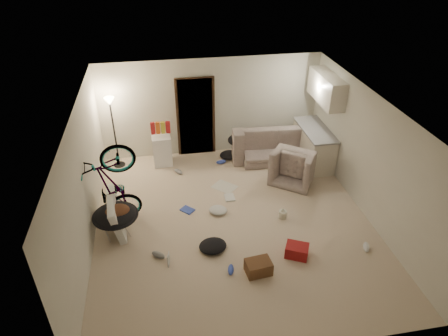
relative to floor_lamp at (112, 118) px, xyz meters
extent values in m
cube|color=beige|center=(2.40, -2.65, -1.32)|extent=(5.50, 6.00, 0.02)
cube|color=white|center=(2.40, -2.65, 1.20)|extent=(5.50, 6.00, 0.02)
cube|color=beige|center=(2.40, 0.36, -0.06)|extent=(5.50, 0.02, 2.50)
cube|color=beige|center=(2.40, -5.66, -0.06)|extent=(5.50, 0.02, 2.50)
cube|color=beige|center=(-0.36, -2.65, -0.06)|extent=(0.02, 6.00, 2.50)
cube|color=beige|center=(5.16, -2.65, -0.06)|extent=(0.02, 6.00, 2.50)
cube|color=black|center=(2.00, 0.32, -0.29)|extent=(0.85, 0.10, 2.04)
cube|color=black|center=(2.00, 0.29, -0.29)|extent=(0.97, 0.04, 2.10)
cylinder|color=black|center=(0.00, 0.00, -1.29)|extent=(0.28, 0.28, 0.03)
cylinder|color=black|center=(0.00, 0.00, -0.46)|extent=(0.04, 0.04, 1.70)
cone|color=#FFE0A5|center=(0.00, 0.00, 0.41)|extent=(0.24, 0.24, 0.18)
cube|color=beige|center=(4.83, -0.65, -0.87)|extent=(0.60, 1.50, 0.88)
cube|color=gray|center=(4.83, -0.65, -0.41)|extent=(0.64, 1.54, 0.04)
cube|color=beige|center=(4.96, -0.65, 0.64)|extent=(0.38, 1.40, 0.65)
imported|color=#3D453D|center=(3.97, -0.20, -0.98)|extent=(2.30, 1.02, 0.66)
imported|color=#3D453D|center=(4.17, -1.31, -1.00)|extent=(1.27, 1.24, 0.62)
imported|color=black|center=(0.10, -2.29, -0.81)|extent=(1.97, 0.98, 1.10)
imported|color=maroon|center=(1.02, -3.72, -1.30)|extent=(0.28, 0.23, 0.02)
cube|color=white|center=(1.09, -0.10, -0.92)|extent=(0.47, 0.47, 0.77)
cube|color=maroon|center=(0.92, -0.10, -0.31)|extent=(0.11, 0.08, 0.30)
cube|color=#D05B1A|center=(1.04, -0.10, -0.31)|extent=(0.11, 0.08, 0.30)
cube|color=gold|center=(1.16, -0.10, -0.31)|extent=(0.11, 0.08, 0.30)
cube|color=maroon|center=(1.28, -0.10, -0.31)|extent=(0.11, 0.09, 0.30)
cylinder|color=silver|center=(0.10, -2.63, -1.10)|extent=(0.58, 0.58, 0.41)
ellipsoid|color=black|center=(0.10, -2.63, -0.86)|extent=(0.81, 0.81, 0.34)
torus|color=black|center=(0.10, -2.63, -0.86)|extent=(0.88, 0.88, 0.06)
ellipsoid|color=#4F2C1B|center=(0.15, -2.66, -0.75)|extent=(0.56, 0.50, 0.22)
ellipsoid|color=black|center=(3.02, -0.20, -0.77)|extent=(0.64, 0.57, 0.28)
cube|color=silver|center=(0.10, -2.45, -0.95)|extent=(0.37, 1.11, 0.73)
cube|color=brown|center=(2.56, -4.10, -1.18)|extent=(0.47, 0.36, 0.25)
cube|color=maroon|center=(3.36, -3.82, -1.19)|extent=(0.50, 0.45, 0.23)
cylinder|color=beige|center=(3.43, -2.71, -1.22)|extent=(0.17, 0.17, 0.17)
cone|color=beige|center=(3.43, -2.71, -1.11)|extent=(0.09, 0.09, 0.07)
cube|color=silver|center=(2.44, -1.40, -1.30)|extent=(0.65, 0.65, 0.01)
cube|color=#334AB9|center=(1.51, -2.13, -1.29)|extent=(0.33, 0.34, 0.03)
cube|color=silver|center=(2.47, -1.85, -1.29)|extent=(0.22, 0.28, 0.03)
ellipsoid|color=#334AB9|center=(2.53, -0.36, -1.26)|extent=(0.28, 0.14, 0.10)
ellipsoid|color=slate|center=(1.43, -0.64, -1.26)|extent=(0.24, 0.28, 0.10)
ellipsoid|color=#334AB9|center=(2.09, -4.00, -1.26)|extent=(0.16, 0.27, 0.09)
ellipsoid|color=slate|center=(0.86, -3.42, -1.25)|extent=(0.30, 0.27, 0.11)
ellipsoid|color=white|center=(4.70, -3.88, -1.26)|extent=(0.21, 0.30, 0.10)
ellipsoid|color=black|center=(1.87, -3.39, -1.22)|extent=(0.55, 0.49, 0.17)
ellipsoid|color=black|center=(2.80, -0.10, -1.23)|extent=(0.56, 0.50, 0.15)
ellipsoid|color=silver|center=(2.14, -2.31, -1.25)|extent=(0.49, 0.46, 0.12)
camera|label=1|loc=(1.12, -8.89, 3.96)|focal=32.00mm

